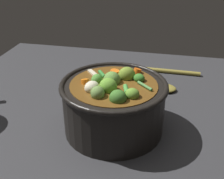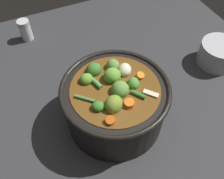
{
  "view_description": "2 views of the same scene",
  "coord_description": "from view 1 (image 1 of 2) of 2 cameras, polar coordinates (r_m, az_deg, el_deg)",
  "views": [
    {
      "loc": [
        -0.12,
        0.59,
        0.44
      ],
      "look_at": [
        0.0,
        0.0,
        0.11
      ],
      "focal_mm": 46.42,
      "sensor_mm": 36.0,
      "label": 1
    },
    {
      "loc": [
        -0.15,
        -0.32,
        0.57
      ],
      "look_at": [
        -0.0,
        0.01,
        0.11
      ],
      "focal_mm": 39.83,
      "sensor_mm": 36.0,
      "label": 2
    }
  ],
  "objects": [
    {
      "name": "wooden_spoon",
      "position": [
        0.98,
        10.53,
        1.82
      ],
      "size": [
        0.23,
        0.17,
        0.02
      ],
      "color": "olive",
      "rests_on": "ground_plane"
    },
    {
      "name": "ground_plane",
      "position": [
        0.75,
        0.32,
        -7.65
      ],
      "size": [
        1.1,
        1.1,
        0.0
      ],
      "primitive_type": "plane",
      "color": "#2D2D30"
    },
    {
      "name": "cooking_pot",
      "position": [
        0.71,
        0.33,
        -3.06
      ],
      "size": [
        0.26,
        0.26,
        0.16
      ],
      "color": "black",
      "rests_on": "ground_plane"
    }
  ]
}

